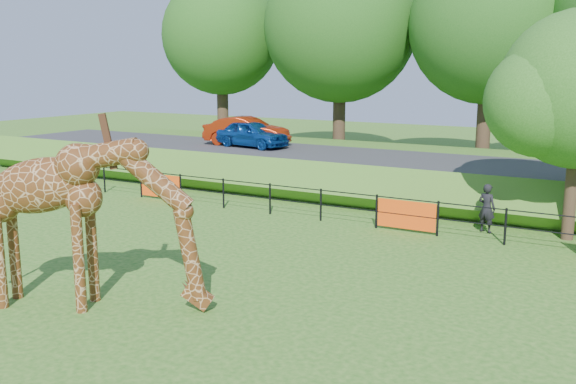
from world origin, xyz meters
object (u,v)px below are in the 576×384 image
car_blue (252,134)px  visitor (487,208)px  giraffe (91,223)px  car_red (247,131)px

car_blue → visitor: 12.95m
giraffe → car_red: (-6.68, 16.06, 0.24)m
car_blue → visitor: size_ratio=2.36×
car_red → visitor: (12.52, -5.41, -1.32)m
giraffe → visitor: bearing=38.3°
car_blue → car_red: car_red is taller
giraffe → car_blue: bearing=88.3°
giraffe → car_blue: 16.73m
car_blue → visitor: (11.91, -4.93, -1.27)m
giraffe → car_blue: size_ratio=1.42×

